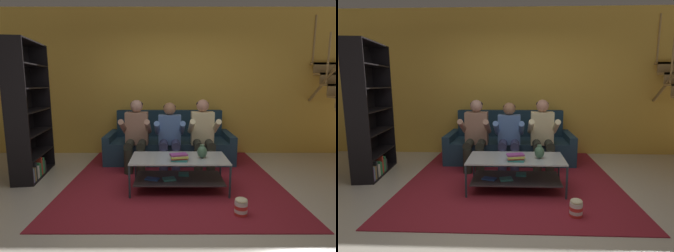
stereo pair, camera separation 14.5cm
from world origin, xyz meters
TOP-DOWN VIEW (x-y plane):
  - ground at (0.00, 0.00)m, footprint 16.80×16.80m
  - back_partition at (0.00, 2.46)m, footprint 8.40×0.12m
  - couch at (0.04, 1.93)m, footprint 2.32×0.90m
  - person_seated_left at (-0.53, 1.39)m, footprint 0.50×0.58m
  - person_seated_middle at (0.04, 1.38)m, footprint 0.50×0.58m
  - person_seated_right at (0.60, 1.39)m, footprint 0.50×0.58m
  - coffee_table at (0.15, 0.49)m, footprint 1.29×0.64m
  - area_rug at (0.10, 1.08)m, footprint 3.04×3.37m
  - vase at (0.47, 0.48)m, footprint 0.13×0.13m
  - book_stack at (0.15, 0.36)m, footprint 0.25×0.21m
  - bookshelf at (-2.15, 1.02)m, footprint 0.44×1.06m
  - popcorn_tub at (0.81, -0.23)m, footprint 0.14×0.14m

SIDE VIEW (x-z plane):
  - ground at x=0.00m, z-range 0.00..0.00m
  - area_rug at x=0.10m, z-range 0.00..0.01m
  - popcorn_tub at x=0.81m, z-range 0.00..0.20m
  - couch at x=0.04m, z-range -0.17..0.75m
  - coffee_table at x=0.15m, z-range 0.08..0.53m
  - book_stack at x=0.15m, z-range 0.45..0.54m
  - vase at x=0.47m, z-range 0.45..0.63m
  - person_seated_middle at x=0.04m, z-range 0.05..1.17m
  - person_seated_left at x=-0.53m, z-range 0.05..1.21m
  - person_seated_right at x=0.60m, z-range 0.05..1.22m
  - bookshelf at x=-2.15m, z-range -0.17..1.89m
  - back_partition at x=0.00m, z-range 0.00..2.90m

